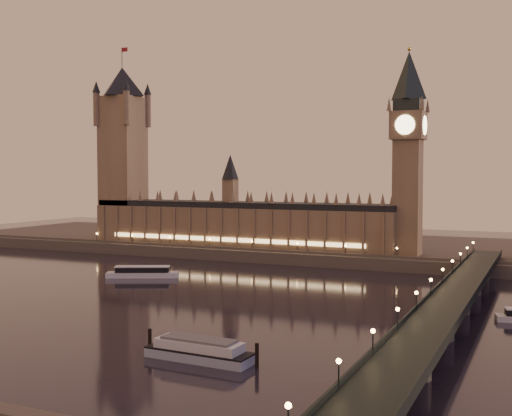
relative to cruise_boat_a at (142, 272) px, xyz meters
The scene contains 8 objects.
ground 61.10m from the cruise_boat_a, 37.73° to the right, with size 700.00×700.00×0.00m, color black.
far_embankment 149.74m from the cruise_boat_a, 58.48° to the left, with size 560.00×130.00×6.00m, color #423D35.
palace_of_westminster 86.24m from the cruise_boat_a, 84.42° to the left, with size 180.00×26.62×52.00m.
victoria_tower 127.17m from the cruise_boat_a, 130.61° to the left, with size 31.68×31.68×118.00m.
big_ben 145.80m from the cruise_boat_a, 39.27° to the left, with size 17.68×17.68×104.00m.
westminster_bridge 144.84m from the cruise_boat_a, 14.95° to the right, with size 13.20×260.00×15.30m.
cruise_boat_a is the anchor object (origin of this frame).
moored_barge 135.06m from the cruise_boat_a, 49.28° to the right, with size 32.74×9.11×6.01m.
Camera 1 is at (119.34, -203.52, 46.82)m, focal length 45.00 mm.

